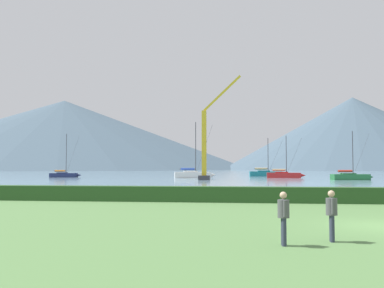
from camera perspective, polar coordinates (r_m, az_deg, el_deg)
name	(u,v)px	position (r m, az deg, el deg)	size (l,w,h in m)	color
harbor_water	(260,173)	(155.38, 9.04, -3.85)	(320.00, 246.00, 0.00)	slate
hedge_line	(331,195)	(29.87, 18.07, -6.50)	(80.00, 1.20, 1.05)	#284C23
sailboat_slip_0	(351,176)	(81.41, 20.39, -4.08)	(7.68, 3.26, 8.72)	#236B38
sailboat_slip_1	(284,175)	(91.81, 12.18, -4.03)	(8.02, 2.56, 8.88)	red
sailboat_slip_2	(64,175)	(98.86, -16.68, -3.94)	(6.92, 3.15, 9.65)	navy
sailboat_slip_5	(193,174)	(90.63, 0.16, -4.06)	(9.00, 4.12, 11.85)	white
sailboat_slip_7	(266,173)	(105.45, 9.83, -3.88)	(8.90, 3.09, 9.34)	#19707A
person_seated_viewer	(332,211)	(14.69, 18.11, -8.53)	(0.36, 0.57, 1.65)	#2D3347
person_standing_walker	(284,214)	(13.58, 12.10, -9.08)	(0.36, 0.57, 1.65)	#2D3347
dock_crane	(206,147)	(76.37, 1.86, -0.47)	(7.62, 2.00, 18.69)	#333338
distant_hill_west_ridge	(64,135)	(380.99, -16.70, 1.18)	(315.42, 315.42, 58.69)	#425666
distant_hill_central_peak	(353,133)	(331.92, 20.67, 1.34)	(190.87, 190.87, 52.75)	#425666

